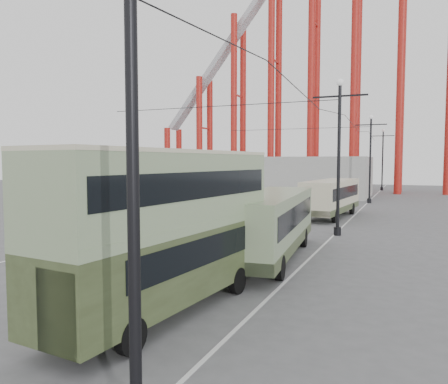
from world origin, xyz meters
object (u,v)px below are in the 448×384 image
at_px(single_decker_green, 271,222).
at_px(single_decker_cream, 331,196).
at_px(pedestrian, 174,270).
at_px(double_decker_bus, 168,222).

height_order(single_decker_green, single_decker_cream, single_decker_green).
bearing_deg(single_decker_green, pedestrian, -106.21).
xyz_separation_m(single_decker_cream, pedestrian, (-1.34, -22.86, -0.79)).
relative_size(double_decker_bus, single_decker_cream, 0.94).
distance_m(single_decker_green, single_decker_cream, 16.17).
relative_size(double_decker_bus, single_decker_green, 0.84).
relative_size(single_decker_cream, pedestrian, 5.55).
xyz_separation_m(single_decker_green, single_decker_cream, (0.06, 16.17, -0.03)).
bearing_deg(single_decker_cream, single_decker_green, -84.87).
relative_size(double_decker_bus, pedestrian, 5.22).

